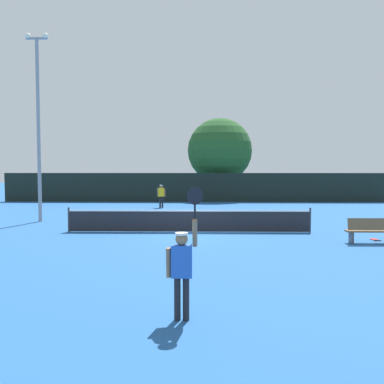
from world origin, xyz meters
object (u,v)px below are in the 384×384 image
Objects in this scene: tennis_ball at (138,222)px; large_tree at (220,151)px; spare_racket at (374,239)px; light_pole at (38,117)px; player_serving at (182,262)px; courtside_bench at (371,230)px; player_receiving at (161,194)px; parked_car_near at (115,188)px; parked_car_mid at (266,188)px.

tennis_ball is 0.01× the size of large_tree.
spare_racket is 0.05× the size of light_pole.
spare_racket is 0.07× the size of large_tree.
player_serving reaches higher than courtside_bench.
player_receiving reaches higher than courtside_bench.
tennis_ball is at bearing -3.63° from light_pole.
tennis_ball is 0.04× the size of courtside_bench.
parked_car_near is 14.96m from parked_car_mid.
player_serving is 34.98m from parked_car_near.
player_serving is 30.33m from large_tree.
light_pole is at bearing 53.90° from player_receiving.
player_serving is 0.34× the size of large_tree.
large_tree is at bearing -127.59° from parked_car_mid.
spare_racket is 1.02m from courtside_bench.
parked_car_near is at bearing 121.05° from spare_racket.
player_receiving is 16.12m from spare_racket.
light_pole is 18.88m from large_tree.
light_pole is at bearing 176.37° from tennis_ball.
light_pole reaches higher than large_tree.
tennis_ball is at bearing -106.32° from parked_car_mid.
large_tree is at bearing 101.76° from courtside_bench.
player_receiving is at bearing -118.29° from large_tree.
large_tree is (10.05, 15.94, -1.09)m from light_pole.
player_serving reaches higher than parked_car_mid.
parked_car_mid is (9.71, 20.89, 0.74)m from tennis_ball.
light_pole reaches higher than spare_racket.
tennis_ball is at bearing -69.95° from parked_car_near.
player_receiving is 0.17× the size of light_pole.
courtside_bench is 22.84m from large_tree.
player_receiving reaches higher than tennis_ball.
light_pole reaches higher than player_serving.
large_tree is 1.64× the size of parked_car_near.
courtside_bench is 29.88m from parked_car_near.
parked_car_mid is (14.95, 0.67, 0.00)m from parked_car_near.
tennis_ball is at bearing 153.32° from spare_racket.
player_receiving is at bearing -59.53° from parked_car_near.
spare_racket is at bearing -19.41° from light_pole.
spare_racket is 0.12× the size of parked_car_near.
large_tree reaches higher than parked_car_mid.
light_pole is (-15.09, 5.32, 5.37)m from spare_racket.
tennis_ball is 0.01× the size of light_pole.
parked_car_near is at bearing 103.36° from player_serving.
parked_car_mid is (-0.23, 25.88, 0.76)m from spare_racket.
parked_car_mid is at bearing 78.81° from player_serving.
player_serving is 14.14m from tennis_ball.
parked_car_near reaches higher than spare_racket.
parked_car_near is at bearing 158.71° from large_tree.
courtside_bench is at bearing 123.25° from player_receiving.
player_receiving is 23.44× the size of tennis_ball.
large_tree is (4.89, 16.27, 4.27)m from tennis_ball.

